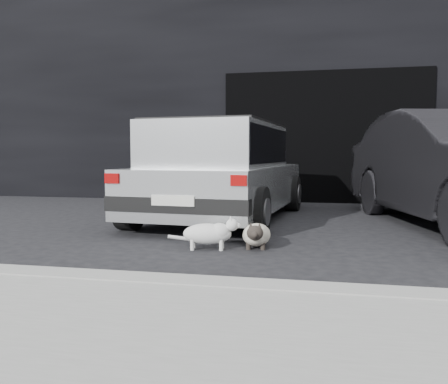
# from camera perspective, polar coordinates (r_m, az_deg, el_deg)

# --- Properties ---
(ground) EXTENTS (80.00, 80.00, 0.00)m
(ground) POSITION_cam_1_polar(r_m,az_deg,el_deg) (5.79, 1.89, -5.00)
(ground) COLOR black
(ground) RESTS_ON ground
(building_facade) EXTENTS (34.00, 4.00, 5.00)m
(building_facade) POSITION_cam_1_polar(r_m,az_deg,el_deg) (11.72, 12.18, 11.99)
(building_facade) COLOR black
(building_facade) RESTS_ON ground
(garage_opening) EXTENTS (4.00, 0.10, 2.60)m
(garage_opening) POSITION_cam_1_polar(r_m,az_deg,el_deg) (9.62, 12.09, 6.47)
(garage_opening) COLOR black
(garage_opening) RESTS_ON ground
(curb) EXTENTS (18.00, 0.25, 0.12)m
(curb) POSITION_cam_1_polar(r_m,az_deg,el_deg) (3.15, 11.74, -12.13)
(curb) COLOR gray
(curb) RESTS_ON ground
(silver_hatchback) EXTENTS (2.17, 3.98, 1.42)m
(silver_hatchback) POSITION_cam_1_polar(r_m,az_deg,el_deg) (6.95, -0.30, 3.02)
(silver_hatchback) COLOR #BBBFC1
(silver_hatchback) RESTS_ON ground
(cat_siamese) EXTENTS (0.34, 0.86, 0.30)m
(cat_siamese) POSITION_cam_1_polar(r_m,az_deg,el_deg) (4.91, 3.91, -5.12)
(cat_siamese) COLOR beige
(cat_siamese) RESTS_ON ground
(cat_white) EXTENTS (0.73, 0.31, 0.34)m
(cat_white) POSITION_cam_1_polar(r_m,az_deg,el_deg) (4.80, -1.62, -4.95)
(cat_white) COLOR silver
(cat_white) RESTS_ON ground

